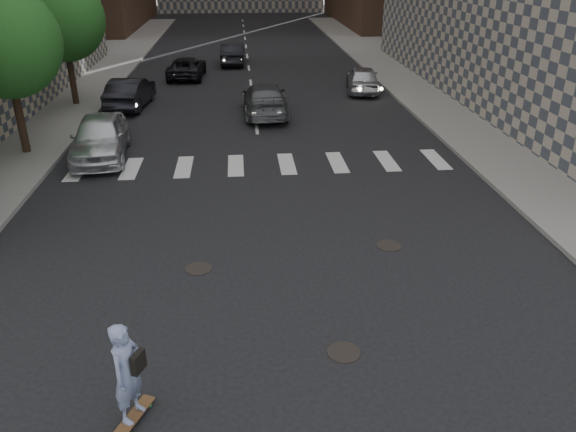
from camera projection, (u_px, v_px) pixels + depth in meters
name	position (u px, v px, depth m)	size (l,w,h in m)	color
ground	(278.00, 290.00, 13.84)	(160.00, 160.00, 0.00)	black
sidewalk_right	(499.00, 92.00, 32.95)	(13.00, 80.00, 0.15)	gray
tree_b	(6.00, 37.00, 21.12)	(4.20, 4.20, 6.60)	#382619
tree_c	(64.00, 15.00, 28.32)	(4.20, 4.20, 6.60)	#382619
manhole_a	(344.00, 352.00, 11.68)	(0.70, 0.70, 0.02)	black
manhole_b	(199.00, 268.00, 14.75)	(0.70, 0.70, 0.02)	black
manhole_c	(389.00, 246.00, 15.89)	(0.70, 0.70, 0.02)	black
skateboarder	(128.00, 373.00, 9.55)	(0.71, 1.04, 2.04)	brown
silver_sedan	(100.00, 137.00, 22.33)	(2.02, 5.03, 1.71)	silver
traffic_car_a	(130.00, 93.00, 29.63)	(1.67, 4.78, 1.57)	black
traffic_car_b	(264.00, 99.00, 28.27)	(2.19, 5.40, 1.57)	#53565B
traffic_car_c	(187.00, 67.00, 36.63)	(2.20, 4.77, 1.32)	black
traffic_car_d	(363.00, 79.00, 32.93)	(1.80, 4.47, 1.52)	silver
traffic_car_e	(233.00, 54.00, 40.95)	(1.61, 4.63, 1.53)	black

